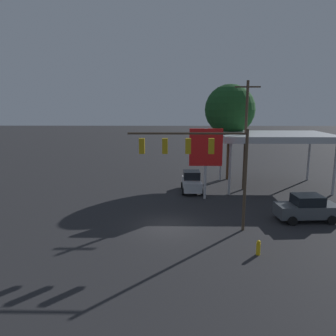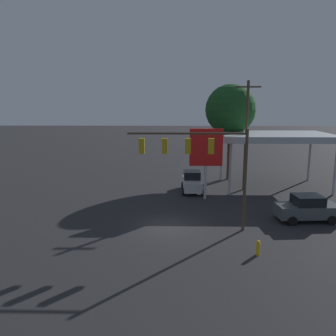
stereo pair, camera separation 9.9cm
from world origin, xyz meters
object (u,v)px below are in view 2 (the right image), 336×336
(price_sign, at_px, (206,150))
(street_tree, at_px, (230,110))
(utility_pole, at_px, (246,134))
(hatchback_crossing, at_px, (192,182))
(fire_hydrant, at_px, (258,248))
(traffic_signal_assembly, at_px, (198,154))
(sedan_waiting, at_px, (307,208))

(price_sign, height_order, street_tree, street_tree)
(utility_pole, xyz_separation_m, hatchback_crossing, (5.18, 0.79, -4.61))
(utility_pole, height_order, fire_hydrant, utility_pole)
(traffic_signal_assembly, bearing_deg, price_sign, -99.57)
(sedan_waiting, bearing_deg, street_tree, -78.61)
(price_sign, height_order, fire_hydrant, price_sign)
(utility_pole, distance_m, street_tree, 5.05)
(traffic_signal_assembly, xyz_separation_m, fire_hydrant, (-3.22, 3.70, -4.77))
(utility_pole, height_order, street_tree, utility_pole)
(utility_pole, height_order, price_sign, utility_pole)
(street_tree, relative_size, fire_hydrant, 11.90)
(traffic_signal_assembly, bearing_deg, street_tree, -106.70)
(traffic_signal_assembly, distance_m, fire_hydrant, 6.84)
(fire_hydrant, bearing_deg, price_sign, -79.75)
(traffic_signal_assembly, xyz_separation_m, utility_pole, (-5.37, -10.59, 0.36))
(hatchback_crossing, height_order, fire_hydrant, hatchback_crossing)
(utility_pole, xyz_separation_m, sedan_waiting, (-2.79, 8.69, -4.61))
(traffic_signal_assembly, bearing_deg, utility_pole, -116.88)
(price_sign, bearing_deg, street_tree, -112.97)
(traffic_signal_assembly, height_order, sedan_waiting, traffic_signal_assembly)
(utility_pole, relative_size, hatchback_crossing, 2.75)
(traffic_signal_assembly, relative_size, sedan_waiting, 1.73)
(price_sign, distance_m, fire_hydrant, 11.89)
(price_sign, relative_size, street_tree, 0.60)
(street_tree, xyz_separation_m, fire_hydrant, (1.30, 18.77, -7.29))
(price_sign, height_order, hatchback_crossing, price_sign)
(sedan_waiting, bearing_deg, traffic_signal_assembly, 9.07)
(price_sign, distance_m, hatchback_crossing, 4.44)
(price_sign, bearing_deg, hatchback_crossing, -67.28)
(hatchback_crossing, bearing_deg, street_tree, 139.48)
(utility_pole, bearing_deg, sedan_waiting, 107.77)
(sedan_waiting, height_order, street_tree, street_tree)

